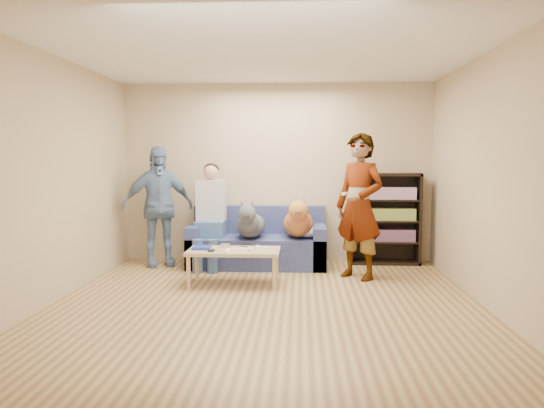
# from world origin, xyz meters

# --- Properties ---
(ground) EXTENTS (5.00, 5.00, 0.00)m
(ground) POSITION_xyz_m (0.00, 0.00, 0.00)
(ground) COLOR olive
(ground) RESTS_ON ground
(ceiling) EXTENTS (5.00, 5.00, 0.00)m
(ceiling) POSITION_xyz_m (0.00, 0.00, 2.60)
(ceiling) COLOR white
(ceiling) RESTS_ON ground
(wall_back) EXTENTS (4.50, 0.00, 4.50)m
(wall_back) POSITION_xyz_m (0.00, 2.50, 1.30)
(wall_back) COLOR tan
(wall_back) RESTS_ON ground
(wall_front) EXTENTS (4.50, 0.00, 4.50)m
(wall_front) POSITION_xyz_m (0.00, -2.50, 1.30)
(wall_front) COLOR tan
(wall_front) RESTS_ON ground
(wall_left) EXTENTS (0.00, 5.00, 5.00)m
(wall_left) POSITION_xyz_m (-2.25, 0.00, 1.30)
(wall_left) COLOR tan
(wall_left) RESTS_ON ground
(wall_right) EXTENTS (0.00, 5.00, 5.00)m
(wall_right) POSITION_xyz_m (2.25, 0.00, 1.30)
(wall_right) COLOR tan
(wall_right) RESTS_ON ground
(blanket) EXTENTS (0.45, 0.38, 0.15)m
(blanket) POSITION_xyz_m (0.46, 1.94, 0.51)
(blanket) COLOR silver
(blanket) RESTS_ON sofa
(person_standing_right) EXTENTS (0.79, 0.77, 1.83)m
(person_standing_right) POSITION_xyz_m (1.09, 1.35, 0.91)
(person_standing_right) COLOR gray
(person_standing_right) RESTS_ON ground
(person_standing_left) EXTENTS (1.07, 0.79, 1.68)m
(person_standing_left) POSITION_xyz_m (-1.65, 2.00, 0.84)
(person_standing_left) COLOR #6E90B0
(person_standing_left) RESTS_ON ground
(held_controller) EXTENTS (0.08, 0.13, 0.03)m
(held_controller) POSITION_xyz_m (0.89, 1.15, 1.08)
(held_controller) COLOR white
(held_controller) RESTS_ON person_standing_right
(notebook_blue) EXTENTS (0.20, 0.26, 0.03)m
(notebook_blue) POSITION_xyz_m (-0.85, 1.01, 0.43)
(notebook_blue) COLOR navy
(notebook_blue) RESTS_ON coffee_table
(papers) EXTENTS (0.26, 0.20, 0.02)m
(papers) POSITION_xyz_m (-0.40, 0.86, 0.43)
(papers) COLOR white
(papers) RESTS_ON coffee_table
(magazine) EXTENTS (0.22, 0.17, 0.01)m
(magazine) POSITION_xyz_m (-0.37, 0.88, 0.44)
(magazine) COLOR #AEA58B
(magazine) RESTS_ON coffee_table
(camera_silver) EXTENTS (0.11, 0.06, 0.05)m
(camera_silver) POSITION_xyz_m (-0.57, 1.08, 0.45)
(camera_silver) COLOR #B4B5B9
(camera_silver) RESTS_ON coffee_table
(controller_a) EXTENTS (0.04, 0.13, 0.03)m
(controller_a) POSITION_xyz_m (-0.17, 1.06, 0.43)
(controller_a) COLOR white
(controller_a) RESTS_ON coffee_table
(controller_b) EXTENTS (0.09, 0.06, 0.03)m
(controller_b) POSITION_xyz_m (-0.09, 0.98, 0.43)
(controller_b) COLOR white
(controller_b) RESTS_ON coffee_table
(headphone_cup_a) EXTENTS (0.07, 0.07, 0.02)m
(headphone_cup_a) POSITION_xyz_m (-0.25, 0.94, 0.43)
(headphone_cup_a) COLOR white
(headphone_cup_a) RESTS_ON coffee_table
(headphone_cup_b) EXTENTS (0.07, 0.07, 0.02)m
(headphone_cup_b) POSITION_xyz_m (-0.25, 1.02, 0.43)
(headphone_cup_b) COLOR silver
(headphone_cup_b) RESTS_ON coffee_table
(pen_orange) EXTENTS (0.13, 0.06, 0.01)m
(pen_orange) POSITION_xyz_m (-0.47, 0.80, 0.42)
(pen_orange) COLOR #C55F1B
(pen_orange) RESTS_ON coffee_table
(pen_black) EXTENTS (0.13, 0.08, 0.01)m
(pen_black) POSITION_xyz_m (-0.33, 1.14, 0.42)
(pen_black) COLOR black
(pen_black) RESTS_ON coffee_table
(wallet) EXTENTS (0.07, 0.12, 0.02)m
(wallet) POSITION_xyz_m (-0.70, 0.84, 0.43)
(wallet) COLOR black
(wallet) RESTS_ON coffee_table
(sofa) EXTENTS (1.90, 0.85, 0.82)m
(sofa) POSITION_xyz_m (-0.25, 2.10, 0.28)
(sofa) COLOR #515B93
(sofa) RESTS_ON ground
(person_seated) EXTENTS (0.40, 0.73, 1.47)m
(person_seated) POSITION_xyz_m (-0.90, 1.97, 0.77)
(person_seated) COLOR #436993
(person_seated) RESTS_ON sofa
(dog_gray) EXTENTS (0.38, 1.24, 0.55)m
(dog_gray) POSITION_xyz_m (-0.33, 1.84, 0.62)
(dog_gray) COLOR #53585E
(dog_gray) RESTS_ON sofa
(dog_tan) EXTENTS (0.42, 1.17, 0.61)m
(dog_tan) POSITION_xyz_m (0.32, 1.95, 0.64)
(dog_tan) COLOR #A57032
(dog_tan) RESTS_ON sofa
(coffee_table) EXTENTS (1.10, 0.60, 0.42)m
(coffee_table) POSITION_xyz_m (-0.45, 0.96, 0.37)
(coffee_table) COLOR tan
(coffee_table) RESTS_ON ground
(bookshelf) EXTENTS (1.00, 0.34, 1.30)m
(bookshelf) POSITION_xyz_m (1.55, 2.33, 0.68)
(bookshelf) COLOR black
(bookshelf) RESTS_ON ground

